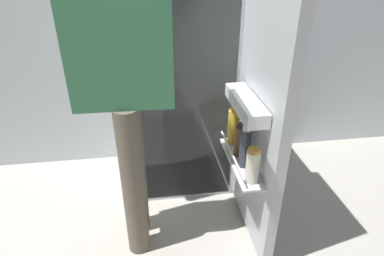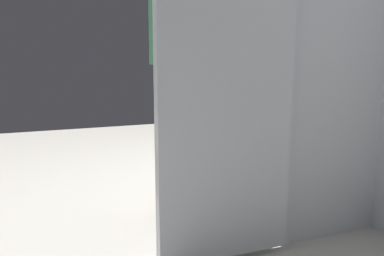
# 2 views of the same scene
# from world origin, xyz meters

# --- Properties ---
(ground_plane) EXTENTS (6.82, 6.82, 0.00)m
(ground_plane) POSITION_xyz_m (0.00, 0.00, 0.00)
(ground_plane) COLOR #B7B2A8
(refrigerator) EXTENTS (0.69, 1.23, 1.73)m
(refrigerator) POSITION_xyz_m (0.03, 0.49, 0.87)
(refrigerator) COLOR silver
(refrigerator) RESTS_ON ground_plane
(person) EXTENTS (0.56, 0.79, 1.76)m
(person) POSITION_xyz_m (-0.32, -0.06, 1.07)
(person) COLOR #665B4C
(person) RESTS_ON ground_plane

